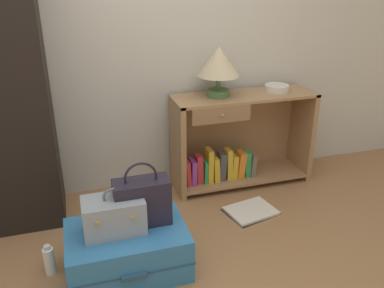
{
  "coord_description": "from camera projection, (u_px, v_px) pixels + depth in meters",
  "views": [
    {
      "loc": [
        -0.47,
        -1.51,
        1.62
      ],
      "look_at": [
        0.27,
        0.89,
        0.55
      ],
      "focal_mm": 37.91,
      "sensor_mm": 36.0,
      "label": 1
    }
  ],
  "objects": [
    {
      "name": "open_book_on_floor",
      "position": [
        251.0,
        211.0,
        2.96
      ],
      "size": [
        0.41,
        0.35,
        0.02
      ],
      "color": "white",
      "rests_on": "ground_plane"
    },
    {
      "name": "bowl",
      "position": [
        277.0,
        88.0,
        3.18
      ],
      "size": [
        0.19,
        0.19,
        0.05
      ],
      "primitive_type": "cylinder",
      "color": "silver",
      "rests_on": "bookshelf"
    },
    {
      "name": "handbag",
      "position": [
        142.0,
        201.0,
        2.31
      ],
      "size": [
        0.32,
        0.15,
        0.39
      ],
      "color": "#231E2D",
      "rests_on": "suitcase_large"
    },
    {
      "name": "train_case",
      "position": [
        114.0,
        215.0,
        2.24
      ],
      "size": [
        0.34,
        0.21,
        0.28
      ],
      "color": "#8E99A3",
      "rests_on": "suitcase_large"
    },
    {
      "name": "bookshelf",
      "position": [
        236.0,
        142.0,
        3.26
      ],
      "size": [
        1.12,
        0.37,
        0.75
      ],
      "color": "#A37A51",
      "rests_on": "ground_plane"
    },
    {
      "name": "suitcase_large",
      "position": [
        127.0,
        250.0,
        2.34
      ],
      "size": [
        0.69,
        0.48,
        0.27
      ],
      "color": "teal",
      "rests_on": "ground_plane"
    },
    {
      "name": "back_wall",
      "position": [
        131.0,
        20.0,
        2.9
      ],
      "size": [
        6.4,
        0.1,
        2.6
      ],
      "primitive_type": "cube",
      "color": "beige",
      "rests_on": "ground_plane"
    },
    {
      "name": "bottle",
      "position": [
        49.0,
        260.0,
        2.33
      ],
      "size": [
        0.06,
        0.06,
        0.19
      ],
      "color": "white",
      "rests_on": "ground_plane"
    },
    {
      "name": "table_lamp",
      "position": [
        219.0,
        63.0,
        2.96
      ],
      "size": [
        0.31,
        0.31,
        0.37
      ],
      "color": "#4C7542",
      "rests_on": "bookshelf"
    }
  ]
}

